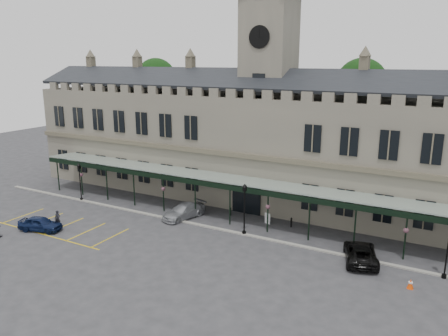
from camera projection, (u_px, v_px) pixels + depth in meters
The scene contains 19 objects.
ground at pixel (190, 252), 36.89m from camera, with size 140.00×140.00×0.00m, color #303033.
station_building at pixel (266, 145), 48.85m from camera, with size 60.00×10.36×17.30m.
clock_tower at pixel (268, 85), 47.31m from camera, with size 5.60×5.60×24.80m.
canopy at pixel (231, 200), 42.66m from camera, with size 50.00×4.10×4.30m.
kerb at pixel (221, 230), 41.56m from camera, with size 60.00×0.40×0.12m, color gray.
parking_markings at pixel (60, 228), 42.15m from camera, with size 16.00×6.00×0.01m, color gold, non-canonical shape.
tree_behind_left at pixel (156, 80), 65.30m from camera, with size 6.00×6.00×16.00m.
tree_behind_mid at pixel (361, 85), 51.31m from camera, with size 6.00×6.00×16.00m.
lamp_post_left at pixel (80, 178), 49.63m from camera, with size 0.42×0.42×4.45m.
lamp_post_mid at pixel (244, 205), 39.81m from camera, with size 0.47×0.47×4.95m.
lamp_post_right at pixel (448, 244), 31.84m from camera, with size 0.43×0.43×4.54m.
traffic_cone at pixel (410, 284), 30.94m from camera, with size 0.45×0.45×0.72m.
sign_board at pixel (267, 219), 43.06m from camera, with size 0.64×0.21×1.11m.
bollard_left at pixel (231, 212), 45.34m from camera, with size 0.15×0.15×0.85m, color black.
bollard_right at pixel (291, 222), 42.23m from camera, with size 0.17×0.17×0.93m, color black.
car_left_a at pixel (40, 224), 41.28m from camera, with size 1.65×4.10×1.40m, color #0D193C.
car_taxi at pixel (184, 211), 44.62m from camera, with size 2.01×4.94×1.43m, color #9A9CA1.
car_van at pixel (361, 253), 35.03m from camera, with size 2.40×5.21×1.45m, color black.
person_a at pixel (58, 219), 42.26m from camera, with size 0.59×0.39×1.63m, color black.
Camera 1 is at (18.90, -28.48, 15.86)m, focal length 35.00 mm.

